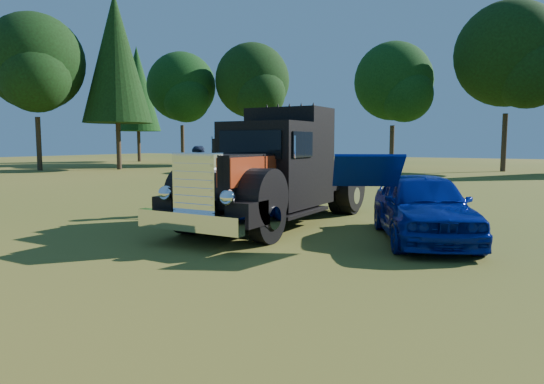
{
  "coord_description": "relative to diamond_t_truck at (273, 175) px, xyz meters",
  "views": [
    {
      "loc": [
        7.05,
        -8.57,
        2.11
      ],
      "look_at": [
        1.64,
        0.79,
        0.99
      ],
      "focal_mm": 32.0,
      "sensor_mm": 36.0,
      "label": 1
    }
  ],
  "objects": [
    {
      "name": "ground",
      "position": [
        -0.92,
        -2.06,
        -1.28
      ],
      "size": [
        120.0,
        120.0,
        0.0
      ],
      "primitive_type": "plane",
      "color": "#3C5418",
      "rests_on": "ground"
    },
    {
      "name": "treeline",
      "position": [
        -2.93,
        25.14,
        6.37
      ],
      "size": [
        72.1,
        24.04,
        13.84
      ],
      "color": "#2D2116",
      "rests_on": "ground"
    },
    {
      "name": "diamond_t_truck",
      "position": [
        0.0,
        0.0,
        0.0
      ],
      "size": [
        3.32,
        7.16,
        3.0
      ],
      "color": "black",
      "rests_on": "ground"
    },
    {
      "name": "hotrod_coupe",
      "position": [
        3.76,
        -0.09,
        -0.54
      ],
      "size": [
        3.42,
        4.66,
        1.89
      ],
      "color": "#081BBB",
      "rests_on": "ground"
    },
    {
      "name": "spectator_near",
      "position": [
        -1.7,
        -0.54,
        -0.4
      ],
      "size": [
        0.49,
        0.68,
        1.75
      ],
      "primitive_type": "imported",
      "rotation": [
        0.0,
        0.0,
        1.46
      ],
      "color": "#1D2A44",
      "rests_on": "ground"
    },
    {
      "name": "spectator_far",
      "position": [
        -2.69,
        0.47,
        -0.28
      ],
      "size": [
        1.21,
        1.23,
        2.0
      ],
      "primitive_type": "imported",
      "rotation": [
        0.0,
        0.0,
        0.86
      ],
      "color": "#1C2242",
      "rests_on": "ground"
    },
    {
      "name": "distant_teal_car",
      "position": [
        -11.51,
        21.89,
        -0.61
      ],
      "size": [
        3.28,
        4.24,
        1.34
      ],
      "primitive_type": "imported",
      "rotation": [
        0.0,
        0.0,
        -0.53
      ],
      "color": "#0B3543",
      "rests_on": "ground"
    }
  ]
}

